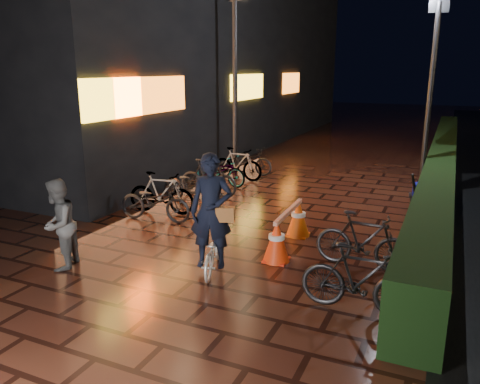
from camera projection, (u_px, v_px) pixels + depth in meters
The scene contains 11 objects.
ground at pixel (223, 257), 8.33m from camera, with size 80.00×80.00×0.00m, color #381911.
hedge at pixel (442, 164), 13.92m from camera, with size 0.70×20.00×1.00m, color black.
bystander_person at pixel (58, 225), 7.68m from camera, with size 0.74×0.58×1.52m, color #525355.
storefront_block at pixel (147, 40), 21.09m from camera, with size 12.09×22.00×9.00m.
lamp_post_hedge at pixel (430, 92), 11.70m from camera, with size 0.47×0.15×4.86m.
lamp_post_sf at pixel (235, 75), 14.43m from camera, with size 0.53×0.24×5.56m.
cyclist at pixel (212, 229), 7.53m from camera, with size 0.87×1.47×1.99m.
traffic_barrier at pixel (288, 228), 8.67m from camera, with size 0.52×1.86×0.75m.
cart_assembly at pixel (420, 191), 10.91m from camera, with size 0.53×0.56×0.93m.
parked_bikes_storefront at pixel (207, 177), 12.39m from camera, with size 1.93×5.86×0.97m.
parked_bikes_hedge at pixel (362, 258), 7.03m from camera, with size 1.85×2.02×0.97m.
Camera 1 is at (3.47, -6.94, 3.24)m, focal length 35.00 mm.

